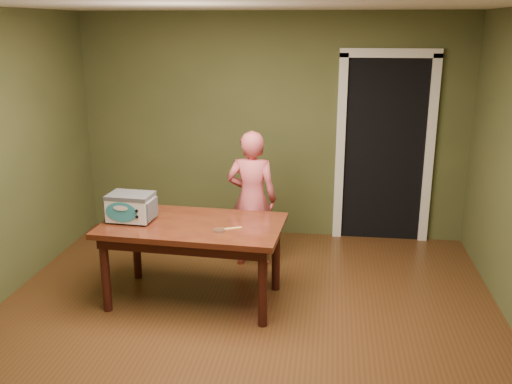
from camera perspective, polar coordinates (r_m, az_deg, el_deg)
floor at (r=4.78m, az=-1.84°, el=-14.44°), size 5.00×5.00×0.00m
room_shell at (r=4.17m, az=-2.06°, el=6.15°), size 4.52×5.02×2.61m
doorway at (r=6.99m, az=12.51°, el=4.53°), size 1.10×0.66×2.25m
dining_table at (r=5.15m, az=-6.32°, el=-4.15°), size 1.65×0.99×0.75m
toy_oven at (r=5.21m, az=-12.41°, el=-1.40°), size 0.43×0.31×0.25m
baking_pan at (r=4.89m, az=-3.72°, el=-3.82°), size 0.10×0.10×0.02m
spatula at (r=4.94m, az=-2.46°, el=-3.66°), size 0.17×0.10×0.01m
child at (r=5.88m, az=-0.42°, el=-0.71°), size 0.53×0.36×1.43m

